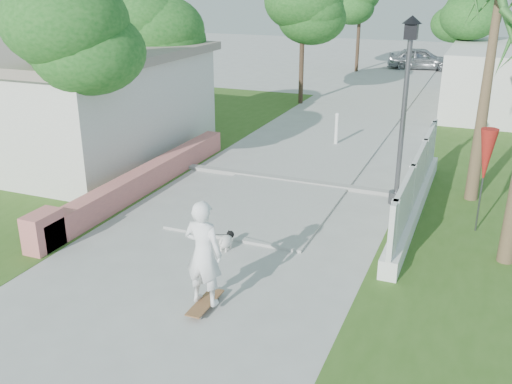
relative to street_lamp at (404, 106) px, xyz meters
The scene contains 19 objects.
ground 6.67m from the street_lamp, 117.80° to the right, with size 90.00×90.00×0.00m, color #B7B7B2.
path_strip 14.98m from the street_lamp, 101.31° to the left, with size 3.20×36.00×0.06m, color #B7B7B2.
curb 3.78m from the street_lamp, behind, with size 6.50×0.25×0.10m, color #999993.
grass_left 10.49m from the street_lamp, 165.83° to the left, with size 8.00×20.00×0.01m, color #365B1D.
pink_wall 6.83m from the street_lamp, 162.57° to the right, with size 0.45×8.20×0.80m.
house_left 10.94m from the street_lamp, behind, with size 8.40×7.40×3.23m.
lattice_fence 2.01m from the street_lamp, 44.82° to the right, with size 0.35×7.00×1.50m.
street_lamp is the anchor object (origin of this frame).
bollard 5.56m from the street_lamp, 120.96° to the left, with size 0.14×0.14×1.09m.
patio_umbrella 2.27m from the street_lamp, 27.76° to the right, with size 0.36×0.36×2.30m.
tree_left_near 7.92m from the street_lamp, 161.15° to the right, with size 3.60×3.60×5.28m.
tree_left_mid 8.96m from the street_lamp, 160.42° to the left, with size 3.20×3.20×4.85m.
tree_path_left 12.10m from the street_lamp, 119.30° to the left, with size 3.40×3.40×5.23m.
tree_path_right 14.52m from the street_lamp, 88.74° to the left, with size 3.00×3.00×4.79m.
tree_path_far 21.30m from the street_lamp, 105.50° to the left, with size 3.20×3.20×5.17m.
palm_far 2.85m from the street_lamp, 30.47° to the left, with size 1.80×1.80×5.30m.
skateboarder 6.06m from the street_lamp, 114.48° to the right, with size 0.95×2.78×1.93m.
dog 5.26m from the street_lamp, 125.53° to the right, with size 0.27×0.54×0.37m.
parked_car 22.73m from the street_lamp, 95.78° to the left, with size 1.56×3.88×1.32m, color #9FA2A6.
Camera 1 is at (4.67, -7.87, 5.21)m, focal length 40.00 mm.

